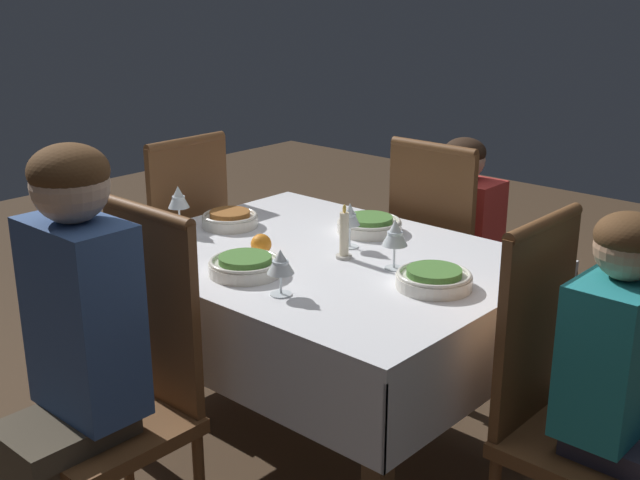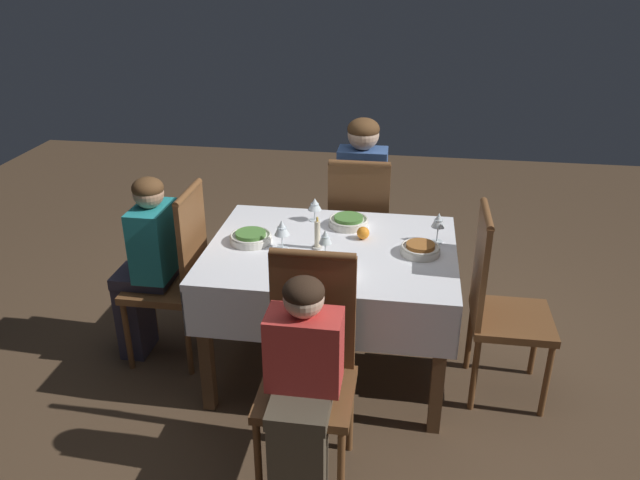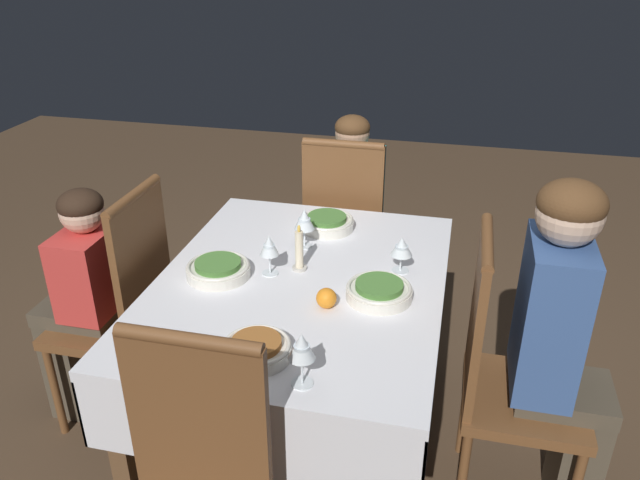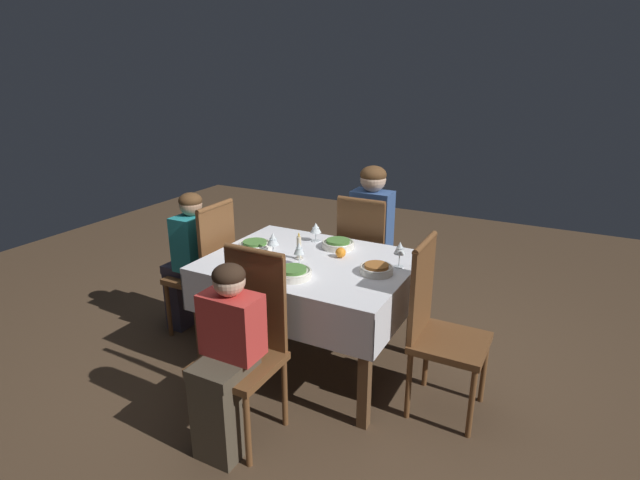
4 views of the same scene
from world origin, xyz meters
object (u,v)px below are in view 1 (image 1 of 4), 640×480
Objects in this scene: wine_glass_west at (395,234)px; orange_fruit at (261,244)px; bowl_north at (245,265)px; bowl_west at (434,278)px; chair_north at (126,383)px; bowl_south at (369,224)px; wine_glass_south at (350,216)px; candle_centerpiece at (344,237)px; chair_west at (566,400)px; bowl_east at (230,219)px; wine_glass_north at (280,263)px; person_child_teal at (633,408)px; person_child_red at (468,246)px; dining_table at (323,283)px; person_adult_denim at (69,354)px; chair_south at (444,259)px; wine_glass_east at (178,198)px; chair_east at (175,252)px.

wine_glass_west is 0.44m from orange_fruit.
bowl_west is (-0.48, -0.28, 0.00)m from bowl_north.
chair_north is 0.90m from bowl_west.
chair_north is 0.88m from wine_glass_west.
bowl_south is 3.35× the size of orange_fruit.
candle_centerpiece reaches higher than wine_glass_south.
chair_west is 5.15× the size of bowl_east.
wine_glass_south is at bearing -74.48° from wine_glass_north.
chair_west is 0.95× the size of person_child_teal.
person_child_red is 1.34m from person_child_teal.
chair_west is at bearing 179.93° from dining_table.
bowl_west is 0.20m from wine_glass_west.
orange_fruit is at bearing 155.62° from bowl_east.
wine_glass_south is 0.86× the size of candle_centerpiece.
chair_west is at bearing 42.92° from person_adult_denim.
person_adult_denim reaches higher than chair_north.
chair_north is at bearing 86.64° from chair_south.
bowl_south is at bearing -138.84° from wine_glass_east.
chair_south is at bearing -90.14° from dining_table.
bowl_west is 1.40× the size of wine_glass_west.
person_adult_denim is 8.10× the size of wine_glass_south.
chair_south is at bearing -100.30° from orange_fruit.
bowl_east is 0.33m from orange_fruit.
orange_fruit reaches higher than dining_table.
person_child_teal reaches higher than chair_east.
wine_glass_east is at bearing 95.37° from person_child_teal.
wine_glass_west is at bearing -165.98° from wine_glass_east.
chair_north is 6.79× the size of wine_glass_south.
chair_south is 0.86m from bowl_east.
chair_west is at bearing 90.00° from person_child_teal.
bowl_south is 0.49m from bowl_east.
wine_glass_west is at bearing 89.17° from chair_east.
person_adult_denim is at bearing 80.28° from candle_centerpiece.
chair_north is 1.58m from person_child_red.
chair_south is 1.06m from chair_east.
person_adult_denim is at bearing 70.24° from wine_glass_west.
chair_east is 0.84× the size of person_adult_denim.
chair_east is 1.10m from wine_glass_north.
chair_west is at bearing 178.36° from candle_centerpiece.
chair_north reaches higher than wine_glass_west.
person_child_teal reaches higher than bowl_south.
chair_east is 0.91m from wine_glass_south.
chair_west is at bearing 175.34° from wine_glass_west.
person_adult_denim is 1.00m from bowl_west.
dining_table is 7.77× the size of wine_glass_east.
wine_glass_south is (-0.01, 0.76, 0.30)m from person_child_red.
candle_centerpiece is at bearing 88.36° from chair_west.
wine_glass_east is (0.45, -0.56, 0.32)m from chair_north.
person_adult_denim is at bearing 128.20° from person_child_teal.
chair_east is 6.54× the size of wine_glass_west.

